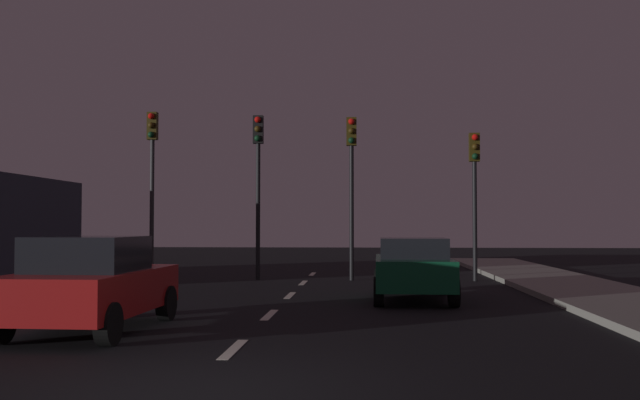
% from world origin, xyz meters
% --- Properties ---
extents(ground_plane, '(80.00, 80.00, 0.00)m').
position_xyz_m(ground_plane, '(0.00, 7.00, 0.00)').
color(ground_plane, black).
extents(lane_stripe_second, '(0.16, 1.60, 0.01)m').
position_xyz_m(lane_stripe_second, '(0.00, 2.60, 0.00)').
color(lane_stripe_second, silver).
rests_on(lane_stripe_second, ground_plane).
extents(lane_stripe_third, '(0.16, 1.60, 0.01)m').
position_xyz_m(lane_stripe_third, '(0.00, 6.40, 0.00)').
color(lane_stripe_third, silver).
rests_on(lane_stripe_third, ground_plane).
extents(lane_stripe_fourth, '(0.16, 1.60, 0.01)m').
position_xyz_m(lane_stripe_fourth, '(0.00, 10.20, 0.00)').
color(lane_stripe_fourth, silver).
rests_on(lane_stripe_fourth, ground_plane).
extents(lane_stripe_fifth, '(0.16, 1.60, 0.01)m').
position_xyz_m(lane_stripe_fifth, '(0.00, 14.00, 0.00)').
color(lane_stripe_fifth, silver).
rests_on(lane_stripe_fifth, ground_plane).
extents(lane_stripe_sixth, '(0.16, 1.60, 0.01)m').
position_xyz_m(lane_stripe_sixth, '(0.00, 17.80, 0.00)').
color(lane_stripe_sixth, silver).
rests_on(lane_stripe_sixth, ground_plane).
extents(traffic_signal_far_left, '(0.32, 0.38, 5.42)m').
position_xyz_m(traffic_signal_far_left, '(-5.02, 15.02, 3.77)').
color(traffic_signal_far_left, '#2D2D30').
rests_on(traffic_signal_far_left, ground_plane).
extents(traffic_signal_center_left, '(0.32, 0.38, 5.27)m').
position_xyz_m(traffic_signal_center_left, '(-1.55, 15.02, 3.67)').
color(traffic_signal_center_left, black).
rests_on(traffic_signal_center_left, ground_plane).
extents(traffic_signal_center_right, '(0.32, 0.38, 5.19)m').
position_xyz_m(traffic_signal_center_right, '(1.45, 15.02, 3.62)').
color(traffic_signal_center_right, black).
rests_on(traffic_signal_center_right, ground_plane).
extents(traffic_signal_far_right, '(0.32, 0.38, 4.66)m').
position_xyz_m(traffic_signal_far_right, '(5.32, 15.02, 3.28)').
color(traffic_signal_far_right, black).
rests_on(traffic_signal_far_right, ground_plane).
extents(car_stopped_ahead, '(1.89, 3.90, 1.46)m').
position_xyz_m(car_stopped_ahead, '(2.99, 9.28, 0.75)').
color(car_stopped_ahead, '#0F4C2D').
rests_on(car_stopped_ahead, ground_plane).
extents(car_adjacent_lane, '(1.97, 3.89, 1.57)m').
position_xyz_m(car_adjacent_lane, '(-2.66, 4.07, 0.79)').
color(car_adjacent_lane, '#B21919').
rests_on(car_adjacent_lane, ground_plane).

